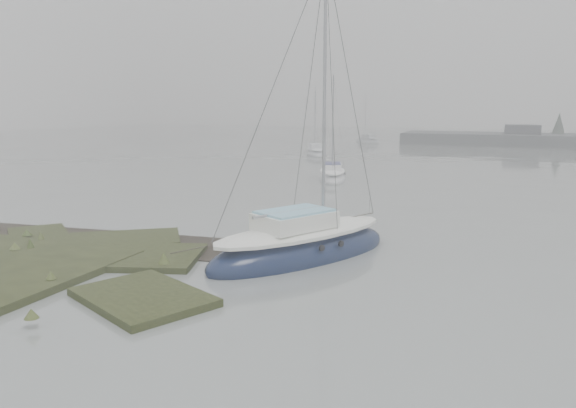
% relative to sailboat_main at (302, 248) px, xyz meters
% --- Properties ---
extents(ground, '(160.00, 160.00, 0.00)m').
position_rel_sailboat_main_xyz_m(ground, '(-2.81, 25.07, -0.32)').
color(ground, slate).
rests_on(ground, ground).
extents(sailboat_main, '(5.60, 7.61, 10.36)m').
position_rel_sailboat_main_xyz_m(sailboat_main, '(0.00, 0.00, 0.00)').
color(sailboat_main, '#0F1835').
rests_on(sailboat_main, ground).
extents(sailboat_white, '(3.26, 5.52, 7.40)m').
position_rel_sailboat_main_xyz_m(sailboat_white, '(-4.75, 18.58, -0.09)').
color(sailboat_white, silver).
rests_on(sailboat_white, ground).
extents(sailboat_far_a, '(3.69, 5.34, 7.22)m').
position_rel_sailboat_main_xyz_m(sailboat_far_a, '(-11.70, 35.32, -0.10)').
color(sailboat_far_a, silver).
rests_on(sailboat_far_a, ground).
extents(sailboat_far_c, '(4.76, 4.70, 7.11)m').
position_rel_sailboat_main_xyz_m(sailboat_far_c, '(-11.29, 54.89, -0.10)').
color(sailboat_far_c, '#A8ADB2').
rests_on(sailboat_far_c, ground).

